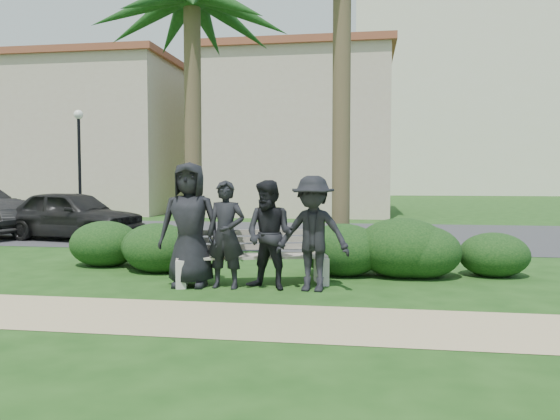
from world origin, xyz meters
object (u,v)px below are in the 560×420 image
(street_lamp, at_px, (79,145))
(man_a, at_px, (190,225))
(car_a, at_px, (72,215))
(man_b, at_px, (226,234))
(man_d, at_px, (313,234))
(park_bench, at_px, (253,261))
(man_c, at_px, (270,235))

(street_lamp, xyz_separation_m, man_a, (8.43, -12.00, -2.01))
(car_a, bearing_deg, man_b, -123.23)
(street_lamp, distance_m, man_d, 15.99)
(man_a, distance_m, man_b, 0.59)
(man_d, height_order, car_a, man_d)
(man_a, xyz_separation_m, man_b, (0.57, -0.04, -0.14))
(park_bench, bearing_deg, car_a, 123.81)
(man_a, height_order, car_a, man_a)
(man_c, bearing_deg, street_lamp, 148.29)
(man_b, relative_size, man_d, 0.96)
(street_lamp, xyz_separation_m, man_d, (10.29, -12.05, -2.11))
(man_a, distance_m, man_c, 1.23)
(man_c, height_order, man_d, man_d)
(street_lamp, relative_size, park_bench, 1.77)
(street_lamp, xyz_separation_m, man_c, (9.66, -12.03, -2.14))
(man_b, relative_size, man_c, 1.00)
(man_b, distance_m, man_c, 0.66)
(park_bench, height_order, car_a, car_a)
(park_bench, height_order, man_d, man_d)
(man_a, distance_m, car_a, 7.54)
(street_lamp, bearing_deg, man_b, -53.22)
(man_c, distance_m, car_a, 8.43)
(man_d, bearing_deg, car_a, 148.88)
(street_lamp, relative_size, man_d, 2.57)
(park_bench, distance_m, car_a, 7.96)
(park_bench, relative_size, man_b, 1.51)
(man_b, bearing_deg, street_lamp, 131.12)
(man_b, xyz_separation_m, man_c, (0.66, 0.01, 0.00))
(man_c, bearing_deg, man_d, 18.29)
(man_a, height_order, man_c, man_a)
(park_bench, bearing_deg, street_lamp, 113.64)
(park_bench, distance_m, man_b, 0.66)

